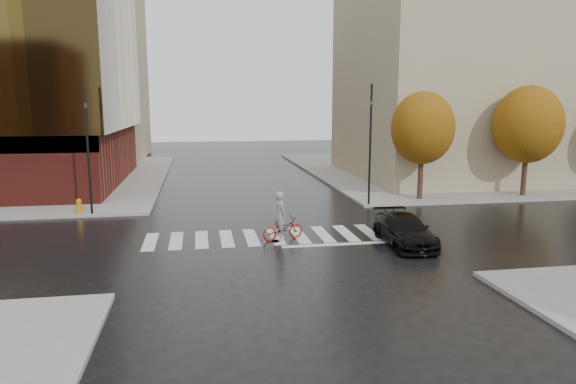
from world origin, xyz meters
name	(u,v)px	position (x,y,z in m)	size (l,w,h in m)	color
ground	(277,239)	(0.00, 0.00, 0.00)	(120.00, 120.00, 0.00)	black
sidewalk_ne	(470,169)	(21.00, 21.00, 0.07)	(30.00, 30.00, 0.15)	gray
crosswalk	(276,236)	(0.00, 0.50, 0.01)	(12.00, 3.00, 0.01)	silver
building_ne_tan	(457,62)	(17.00, 17.00, 9.15)	(16.00, 16.00, 18.00)	tan
building_nw_far	(74,63)	(-16.00, 37.00, 10.15)	(14.00, 12.00, 20.00)	tan
tree_ne_a	(423,128)	(10.00, 7.40, 4.46)	(3.80, 3.80, 6.50)	black
tree_ne_b	(528,125)	(17.00, 7.40, 4.62)	(4.20, 4.20, 6.89)	black
sedan	(404,230)	(5.19, -1.80, 0.63)	(1.78, 4.37, 1.27)	black
cyclist	(282,223)	(0.19, -0.12, 0.74)	(2.01, 1.17, 2.16)	maroon
traffic_light_nw	(87,142)	(-9.00, 6.30, 3.93)	(0.20, 0.19, 6.74)	black
traffic_light_ne	(370,137)	(6.36, 6.30, 4.01)	(0.20, 0.21, 6.86)	black
fire_hydrant	(79,205)	(-9.68, 6.50, 0.58)	(0.28, 0.28, 0.79)	#C9790B
manhole	(273,241)	(-0.22, -0.35, 0.01)	(0.55, 0.55, 0.01)	#442E18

